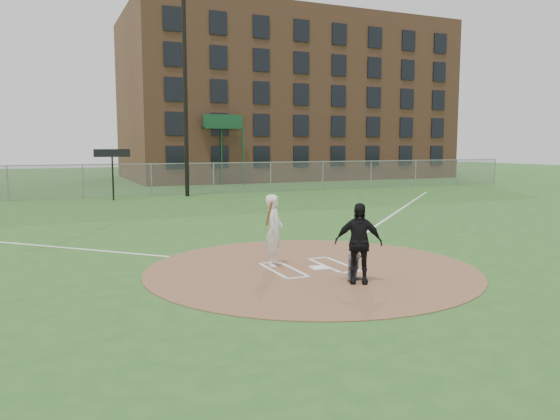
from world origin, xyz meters
name	(u,v)px	position (x,y,z in m)	size (l,w,h in m)	color
ground	(311,269)	(0.00, 0.00, 0.00)	(140.00, 140.00, 0.00)	#28571E
dirt_circle	(311,269)	(0.00, 0.00, 0.01)	(8.40, 8.40, 0.02)	brown
home_plate	(319,268)	(0.19, -0.05, 0.03)	(0.42, 0.42, 0.03)	white
foul_line_first	(396,212)	(9.00, 9.00, 0.01)	(0.10, 24.00, 0.01)	white
catcher	(358,255)	(0.43, -1.53, 0.62)	(0.58, 0.45, 1.19)	slate
umpire	(358,243)	(0.32, -1.70, 0.94)	(1.07, 0.45, 1.83)	black
batters_boxes	(309,267)	(0.00, 0.15, 0.03)	(2.08, 1.88, 0.01)	white
batter_at_plate	(274,230)	(-0.74, 0.68, 0.95)	(0.76, 1.11, 1.86)	white
outfield_fence	(151,180)	(0.00, 22.00, 1.02)	(56.08, 0.08, 2.03)	slate
brick_warehouse	(283,101)	(16.00, 37.96, 7.50)	(30.00, 17.17, 15.00)	brown
light_pole	(185,88)	(2.00, 21.00, 6.61)	(1.20, 0.30, 12.22)	black
scoreboard_sign	(112,159)	(-2.50, 20.20, 2.39)	(2.00, 0.10, 2.93)	black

